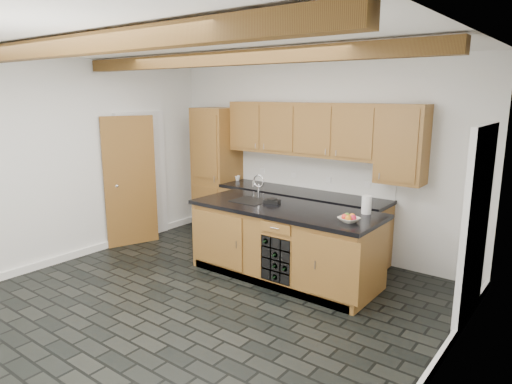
# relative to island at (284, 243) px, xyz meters

# --- Properties ---
(ground) EXTENTS (5.00, 5.00, 0.00)m
(ground) POSITION_rel_island_xyz_m (-0.31, -1.28, -0.46)
(ground) COLOR black
(ground) RESTS_ON ground
(room_shell) EXTENTS (5.01, 5.00, 5.00)m
(room_shell) POSITION_rel_island_xyz_m (-0.39, -0.75, 1.06)
(room_shell) COLOR white
(room_shell) RESTS_ON ground
(back_cabinetry) EXTENTS (3.65, 0.62, 2.20)m
(back_cabinetry) POSITION_rel_island_xyz_m (-0.68, 0.95, 0.51)
(back_cabinetry) COLOR brown
(back_cabinetry) RESTS_ON ground
(island) EXTENTS (2.48, 0.96, 0.93)m
(island) POSITION_rel_island_xyz_m (0.00, 0.00, 0.00)
(island) COLOR brown
(island) RESTS_ON ground
(faucet) EXTENTS (0.45, 0.40, 0.34)m
(faucet) POSITION_rel_island_xyz_m (-0.56, 0.05, 0.50)
(faucet) COLOR black
(faucet) RESTS_ON island
(kitchen_scale) EXTENTS (0.23, 0.16, 0.06)m
(kitchen_scale) POSITION_rel_island_xyz_m (-0.25, 0.08, 0.50)
(kitchen_scale) COLOR black
(kitchen_scale) RESTS_ON island
(fruit_bowl) EXTENTS (0.28, 0.28, 0.05)m
(fruit_bowl) POSITION_rel_island_xyz_m (0.94, -0.12, 0.49)
(fruit_bowl) COLOR silver
(fruit_bowl) RESTS_ON island
(fruit_cluster) EXTENTS (0.16, 0.17, 0.07)m
(fruit_cluster) POSITION_rel_island_xyz_m (0.94, -0.12, 0.52)
(fruit_cluster) COLOR red
(fruit_cluster) RESTS_ON fruit_bowl
(paper_towel) EXTENTS (0.12, 0.12, 0.22)m
(paper_towel) POSITION_rel_island_xyz_m (0.94, 0.33, 0.57)
(paper_towel) COLOR white
(paper_towel) RESTS_ON island
(mug) EXTENTS (0.10, 0.10, 0.08)m
(mug) POSITION_rel_island_xyz_m (-1.61, 1.01, 0.51)
(mug) COLOR white
(mug) RESTS_ON back_cabinetry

